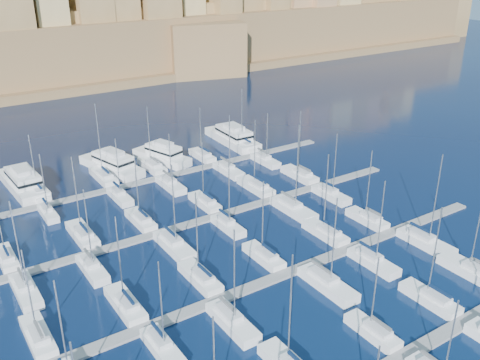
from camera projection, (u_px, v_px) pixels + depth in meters
ground at (245, 240)px, 90.45m from camera, size 600.00×600.00×0.00m
pontoon_near at (403, 357)px, 64.37m from camera, size 84.00×2.00×0.40m
pontoon_mid_near at (289, 272)px, 81.19m from camera, size 84.00×2.00×0.40m
pontoon_mid_far at (215, 217)px, 98.02m from camera, size 84.00×2.00×0.40m
pontoon_far at (162, 177)px, 114.85m from camera, size 84.00×2.00×0.40m
sailboat_3 at (373, 331)px, 67.93m from camera, size 2.41×8.03×11.74m
sailboat_4 at (431, 299)px, 74.22m from camera, size 2.69×8.97×14.99m
sailboat_5 at (473, 272)px, 80.37m from camera, size 3.21×10.70×14.90m
sailboat_12 at (38, 337)px, 67.01m from camera, size 2.70×9.00×13.32m
sailboat_13 at (126, 304)px, 73.04m from camera, size 2.79×9.31×14.27m
sailboat_14 at (200, 278)px, 78.94m from camera, size 2.78×9.26×14.73m
sailboat_15 at (264, 256)px, 84.45m from camera, size 2.58×8.61×13.78m
sailboat_16 at (326, 233)px, 91.42m from camera, size 2.80×9.33×15.17m
sailboat_17 at (367, 219)px, 96.05m from camera, size 2.59×8.62×13.95m
sailboat_19 at (163, 348)px, 65.17m from camera, size 2.50×8.32×13.56m
sailboat_20 at (232, 321)px, 69.70m from camera, size 2.81×9.38×14.96m
sailboat_21 at (327, 284)px, 77.52m from camera, size 3.07×10.24×15.08m
sailboat_22 at (373, 261)px, 83.05m from camera, size 2.70×9.01×14.92m
sailboat_23 at (425, 242)px, 88.54m from camera, size 3.04×10.13×16.77m
sailboat_24 at (7, 258)px, 83.91m from camera, size 2.49×8.29×14.71m
sailboat_25 at (83, 235)px, 90.79m from camera, size 2.97×9.91×15.00m
sailboat_26 at (141, 220)px, 95.66m from camera, size 2.64×8.79×13.00m
sailboat_27 at (205, 202)px, 102.33m from camera, size 2.62×8.74×12.96m
sailboat_28 at (256, 187)px, 108.95m from camera, size 2.95×9.82×15.04m
sailboat_29 at (300, 175)px, 114.69m from camera, size 2.92×9.73×14.97m
sailboat_30 at (26, 290)px, 75.99m from camera, size 2.81×9.35×15.37m
sailboat_31 at (92, 268)px, 81.26m from camera, size 2.59×8.63×14.41m
sailboat_32 at (174, 245)px, 87.51m from camera, size 3.06×10.20×15.49m
sailboat_33 at (228, 225)px, 93.85m from camera, size 2.45×8.17×13.25m
sailboat_34 at (293, 209)px, 99.78m from camera, size 3.20×10.68×17.62m
sailboat_35 at (331, 194)px, 105.59m from camera, size 2.69×8.96×13.76m
sailboat_37 at (38, 192)px, 106.50m from camera, size 2.80×9.33×12.93m
sailboat_38 at (104, 177)px, 113.72m from camera, size 3.04×10.12×16.87m
sailboat_39 at (152, 166)px, 119.29m from camera, size 2.97×9.91×14.55m
sailboat_40 at (202, 156)px, 125.25m from camera, size 2.64×8.80×12.53m
sailboat_41 at (243, 146)px, 131.36m from camera, size 2.81×9.37×15.21m
sailboat_43 at (48, 213)px, 98.33m from camera, size 2.20×7.33×12.72m
sailboat_44 at (120, 196)px, 104.90m from camera, size 2.50×8.35×13.09m
sailboat_45 at (170, 184)px, 110.03m from camera, size 2.78×9.25×12.17m
sailboat_46 at (228, 170)px, 117.19m from camera, size 2.77×9.23×13.72m
sailboat_47 at (265, 160)px, 122.59m from camera, size 2.58×8.60×12.28m
motor_yacht_a at (23, 182)px, 108.89m from camera, size 6.53×18.59×5.25m
motor_yacht_b at (112, 163)px, 118.10m from camera, size 9.49×18.18×5.25m
motor_yacht_c at (163, 155)px, 123.17m from camera, size 9.02×15.72×5.25m
motor_yacht_d at (233, 136)px, 134.92m from camera, size 6.31×19.09×5.25m
fortified_city at (17, 36)px, 203.24m from camera, size 460.00×108.95×59.52m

